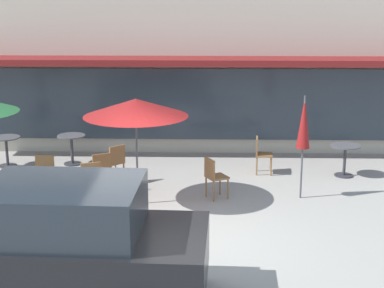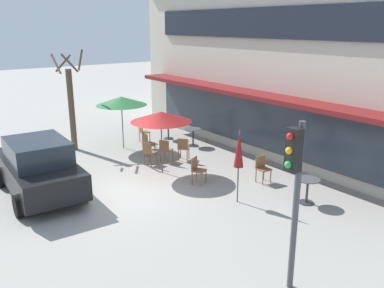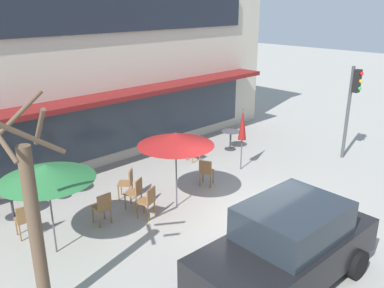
# 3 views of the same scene
# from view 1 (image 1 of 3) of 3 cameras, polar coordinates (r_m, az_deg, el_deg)

# --- Properties ---
(ground_plane) EXTENTS (80.00, 80.00, 0.00)m
(ground_plane) POSITION_cam_1_polar(r_m,az_deg,el_deg) (10.42, -2.54, -9.52)
(ground_plane) COLOR #9E9B93
(building_facade) EXTENTS (16.29, 9.10, 7.08)m
(building_facade) POSITION_cam_1_polar(r_m,az_deg,el_deg) (19.48, -0.56, 12.41)
(building_facade) COLOR beige
(building_facade) RESTS_ON ground
(cafe_table_near_wall) EXTENTS (0.70, 0.70, 0.76)m
(cafe_table_near_wall) POSITION_cam_1_polar(r_m,az_deg,el_deg) (15.14, -11.59, -0.05)
(cafe_table_near_wall) COLOR #333338
(cafe_table_near_wall) RESTS_ON ground
(cafe_table_streetside) EXTENTS (0.70, 0.70, 0.76)m
(cafe_table_streetside) POSITION_cam_1_polar(r_m,az_deg,el_deg) (14.33, 14.61, -1.05)
(cafe_table_streetside) COLOR #333338
(cafe_table_streetside) RESTS_ON ground
(cafe_table_by_tree) EXTENTS (0.70, 0.70, 0.76)m
(cafe_table_by_tree) POSITION_cam_1_polar(r_m,az_deg,el_deg) (15.37, -17.55, -0.23)
(cafe_table_by_tree) COLOR #333338
(cafe_table_by_tree) RESTS_ON ground
(patio_umbrella_green_folded) EXTENTS (2.10, 2.10, 2.20)m
(patio_umbrella_green_folded) POSITION_cam_1_polar(r_m,az_deg,el_deg) (11.73, -5.48, 3.54)
(patio_umbrella_green_folded) COLOR #4C4C51
(patio_umbrella_green_folded) RESTS_ON ground
(patio_umbrella_corner_open) EXTENTS (0.28, 0.28, 2.20)m
(patio_umbrella_corner_open) POSITION_cam_1_polar(r_m,az_deg,el_deg) (12.33, 10.79, 2.01)
(patio_umbrella_corner_open) COLOR #4C4C51
(patio_umbrella_corner_open) RESTS_ON ground
(cafe_chair_0) EXTENTS (0.51, 0.51, 0.89)m
(cafe_chair_0) POSITION_cam_1_polar(r_m,az_deg,el_deg) (12.30, -9.84, -3.30)
(cafe_chair_0) COLOR olive
(cafe_chair_0) RESTS_ON ground
(cafe_chair_1) EXTENTS (0.54, 0.54, 0.89)m
(cafe_chair_1) POSITION_cam_1_polar(r_m,az_deg,el_deg) (12.35, 2.14, -3.01)
(cafe_chair_1) COLOR olive
(cafe_chair_1) RESTS_ON ground
(cafe_chair_2) EXTENTS (0.43, 0.43, 0.89)m
(cafe_chair_2) POSITION_cam_1_polar(r_m,az_deg,el_deg) (14.17, 6.70, -0.81)
(cafe_chair_2) COLOR olive
(cafe_chair_2) RESTS_ON ground
(cafe_chair_3) EXTENTS (0.57, 0.57, 0.89)m
(cafe_chair_3) POSITION_cam_1_polar(r_m,az_deg,el_deg) (13.51, -7.48, -1.59)
(cafe_chair_3) COLOR olive
(cafe_chair_3) RESTS_ON ground
(cafe_chair_5) EXTENTS (0.41, 0.41, 0.89)m
(cafe_chair_5) POSITION_cam_1_polar(r_m,az_deg,el_deg) (13.05, -13.91, -2.48)
(cafe_chair_5) COLOR olive
(cafe_chair_5) RESTS_ON ground
(cafe_chair_6) EXTENTS (0.54, 0.54, 0.89)m
(cafe_chair_6) POSITION_cam_1_polar(r_m,az_deg,el_deg) (12.91, -8.87, -2.40)
(cafe_chair_6) COLOR olive
(cafe_chair_6) RESTS_ON ground
(parked_sedan) EXTENTS (4.27, 2.14, 1.76)m
(parked_sedan) POSITION_cam_1_polar(r_m,az_deg,el_deg) (8.38, -12.96, -9.51)
(parked_sedan) COLOR black
(parked_sedan) RESTS_ON ground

